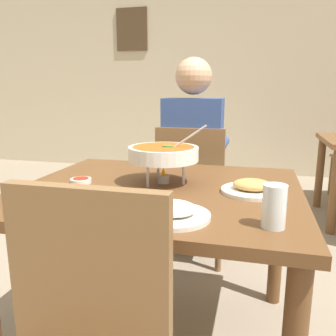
{
  "coord_description": "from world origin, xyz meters",
  "views": [
    {
      "loc": [
        0.38,
        -1.35,
        1.12
      ],
      "look_at": [
        0.0,
        0.15,
        0.77
      ],
      "focal_mm": 37.28,
      "sensor_mm": 36.0,
      "label": 1
    }
  ],
  "objects_px": {
    "rice_plate": "(173,212)",
    "sauce_dish": "(81,181)",
    "chair_diner_main": "(192,187)",
    "curry_bowl": "(163,154)",
    "drink_glass": "(274,209)",
    "dining_table_main": "(159,211)",
    "diner_main": "(194,150)",
    "appetizer_plate": "(252,188)"
  },
  "relations": [
    {
      "from": "rice_plate",
      "to": "sauce_dish",
      "type": "xyz_separation_m",
      "value": [
        -0.49,
        0.32,
        -0.01
      ]
    },
    {
      "from": "chair_diner_main",
      "to": "rice_plate",
      "type": "bearing_deg",
      "value": -82.92
    },
    {
      "from": "chair_diner_main",
      "to": "curry_bowl",
      "type": "relative_size",
      "value": 2.71
    },
    {
      "from": "chair_diner_main",
      "to": "drink_glass",
      "type": "height_order",
      "value": "chair_diner_main"
    },
    {
      "from": "dining_table_main",
      "to": "rice_plate",
      "type": "distance_m",
      "value": 0.38
    },
    {
      "from": "diner_main",
      "to": "appetizer_plate",
      "type": "xyz_separation_m",
      "value": [
        0.38,
        -0.8,
        -0.0
      ]
    },
    {
      "from": "dining_table_main",
      "to": "drink_glass",
      "type": "relative_size",
      "value": 8.85
    },
    {
      "from": "appetizer_plate",
      "to": "drink_glass",
      "type": "distance_m",
      "value": 0.36
    },
    {
      "from": "curry_bowl",
      "to": "rice_plate",
      "type": "distance_m",
      "value": 0.44
    },
    {
      "from": "dining_table_main",
      "to": "drink_glass",
      "type": "distance_m",
      "value": 0.58
    },
    {
      "from": "dining_table_main",
      "to": "chair_diner_main",
      "type": "relative_size",
      "value": 1.28
    },
    {
      "from": "dining_table_main",
      "to": "appetizer_plate",
      "type": "xyz_separation_m",
      "value": [
        0.38,
        0.01,
        0.12
      ]
    },
    {
      "from": "diner_main",
      "to": "sauce_dish",
      "type": "height_order",
      "value": "diner_main"
    },
    {
      "from": "diner_main",
      "to": "sauce_dish",
      "type": "xyz_separation_m",
      "value": [
        -0.35,
        -0.83,
        -0.01
      ]
    },
    {
      "from": "drink_glass",
      "to": "diner_main",
      "type": "bearing_deg",
      "value": 111.06
    },
    {
      "from": "rice_plate",
      "to": "curry_bowl",
      "type": "bearing_deg",
      "value": 109.03
    },
    {
      "from": "dining_table_main",
      "to": "diner_main",
      "type": "distance_m",
      "value": 0.82
    },
    {
      "from": "dining_table_main",
      "to": "diner_main",
      "type": "relative_size",
      "value": 0.88
    },
    {
      "from": "diner_main",
      "to": "drink_glass",
      "type": "distance_m",
      "value": 1.23
    },
    {
      "from": "chair_diner_main",
      "to": "appetizer_plate",
      "type": "bearing_deg",
      "value": -63.95
    },
    {
      "from": "rice_plate",
      "to": "drink_glass",
      "type": "bearing_deg",
      "value": -0.1
    },
    {
      "from": "diner_main",
      "to": "drink_glass",
      "type": "height_order",
      "value": "diner_main"
    },
    {
      "from": "chair_diner_main",
      "to": "diner_main",
      "type": "distance_m",
      "value": 0.24
    },
    {
      "from": "dining_table_main",
      "to": "curry_bowl",
      "type": "bearing_deg",
      "value": 90.95
    },
    {
      "from": "rice_plate",
      "to": "appetizer_plate",
      "type": "xyz_separation_m",
      "value": [
        0.24,
        0.35,
        0.0
      ]
    },
    {
      "from": "dining_table_main",
      "to": "chair_diner_main",
      "type": "bearing_deg",
      "value": 90.0
    },
    {
      "from": "chair_diner_main",
      "to": "appetizer_plate",
      "type": "relative_size",
      "value": 3.75
    },
    {
      "from": "chair_diner_main",
      "to": "drink_glass",
      "type": "bearing_deg",
      "value": -68.38
    },
    {
      "from": "curry_bowl",
      "to": "appetizer_plate",
      "type": "height_order",
      "value": "curry_bowl"
    },
    {
      "from": "chair_diner_main",
      "to": "drink_glass",
      "type": "xyz_separation_m",
      "value": [
        0.44,
        -1.12,
        0.27
      ]
    },
    {
      "from": "curry_bowl",
      "to": "rice_plate",
      "type": "bearing_deg",
      "value": -70.97
    },
    {
      "from": "sauce_dish",
      "to": "drink_glass",
      "type": "height_order",
      "value": "drink_glass"
    },
    {
      "from": "diner_main",
      "to": "sauce_dish",
      "type": "bearing_deg",
      "value": -112.76
    },
    {
      "from": "dining_table_main",
      "to": "curry_bowl",
      "type": "height_order",
      "value": "curry_bowl"
    },
    {
      "from": "sauce_dish",
      "to": "diner_main",
      "type": "bearing_deg",
      "value": 67.24
    },
    {
      "from": "curry_bowl",
      "to": "rice_plate",
      "type": "relative_size",
      "value": 1.39
    },
    {
      "from": "curry_bowl",
      "to": "diner_main",
      "type": "bearing_deg",
      "value": 89.91
    },
    {
      "from": "curry_bowl",
      "to": "appetizer_plate",
      "type": "distance_m",
      "value": 0.4
    },
    {
      "from": "dining_table_main",
      "to": "sauce_dish",
      "type": "relative_size",
      "value": 12.78
    },
    {
      "from": "diner_main",
      "to": "rice_plate",
      "type": "xyz_separation_m",
      "value": [
        0.14,
        -1.15,
        -0.0
      ]
    },
    {
      "from": "chair_diner_main",
      "to": "sauce_dish",
      "type": "distance_m",
      "value": 0.9
    },
    {
      "from": "chair_diner_main",
      "to": "appetizer_plate",
      "type": "xyz_separation_m",
      "value": [
        0.38,
        -0.77,
        0.23
      ]
    }
  ]
}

